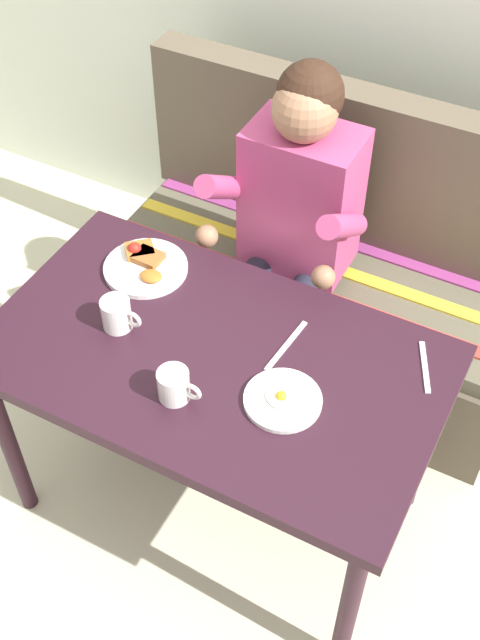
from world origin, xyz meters
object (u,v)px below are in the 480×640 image
plate_breakfast (145,265)px  knife (286,346)px  person (291,216)px  coffee_mug_second (117,314)px  fork (425,367)px  couch (321,283)px  coffee_mug (174,385)px  table (214,375)px  plate_eggs (283,400)px

plate_breakfast → knife: size_ratio=1.21×
person → coffee_mug_second: 0.66m
fork → knife: same height
person → knife: person is taller
person → knife: size_ratio=6.06×
person → knife: (0.21, -0.48, -0.01)m
couch → person: size_ratio=1.19×
plate_breakfast → coffee_mug: size_ratio=2.05×
table → couch: size_ratio=0.83×
coffee_mug_second → fork: bearing=17.4°
couch → fork: size_ratio=8.47×
fork → coffee_mug_second: bearing=173.3°
coffee_mug_second → coffee_mug: bearing=-27.5°
coffee_mug_second → fork: 0.81m
fork → table: bearing=179.1°
coffee_mug → knife: (0.17, 0.28, -0.04)m
coffee_mug → fork: (0.52, 0.38, -0.04)m
plate_breakfast → coffee_mug_second: (0.06, -0.22, 0.03)m
plate_eggs → couch: bearing=105.4°
knife → plate_eggs: bearing=-62.0°
plate_eggs → coffee_mug: bearing=-156.0°
coffee_mug_second → knife: (0.43, 0.14, -0.05)m
table → plate_eggs: (0.23, -0.05, 0.09)m
plate_eggs → coffee_mug: 0.27m
couch → fork: (0.50, -0.55, 0.40)m
table → plate_eggs: 0.25m
plate_eggs → coffee_mug_second: bearing=177.1°
fork → knife: size_ratio=0.85×
couch → plate_eggs: couch is taller
fork → knife: (-0.34, -0.10, 0.00)m
table → fork: bearing=23.2°
plate_breakfast → person: bearing=55.0°
coffee_mug → fork: size_ratio=0.69×
knife → table: bearing=-138.3°
table → coffee_mug_second: coffee_mug_second is taller
fork → plate_breakfast: bearing=157.2°
couch → knife: 0.78m
table → plate_breakfast: (-0.33, 0.20, 0.10)m
plate_eggs → fork: plate_eggs is taller
couch → knife: (0.16, -0.65, 0.40)m
fork → couch: bearing=108.2°
knife → couch: bearing=108.7°
fork → knife: bearing=172.0°
plate_breakfast → plate_eggs: 0.61m
person → coffee_mug_second: (-0.22, -0.62, 0.04)m
knife → coffee_mug_second: bearing=-156.3°
coffee_mug → coffee_mug_second: bearing=152.5°
couch → person: 0.45m
plate_eggs → coffee_mug: size_ratio=1.65×
couch → coffee_mug: size_ratio=12.20×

